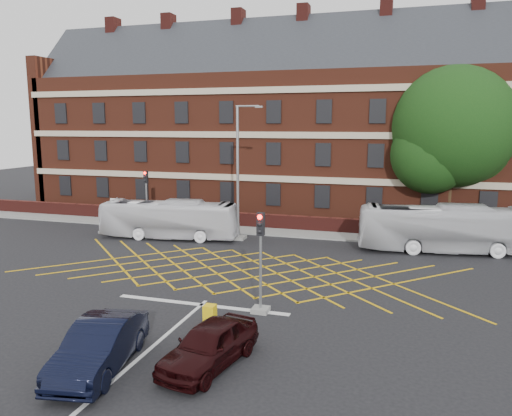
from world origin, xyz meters
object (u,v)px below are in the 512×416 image
(traffic_light_far, at_px, (147,203))
(bus_left, at_px, (169,219))
(car_maroon, at_px, (209,345))
(car_navy, at_px, (99,346))
(street_lamp, at_px, (239,194))
(traffic_light_near, at_px, (261,272))
(direction_signs, at_px, (117,208))
(deciduous_tree, at_px, (452,135))
(utility_cabinet, at_px, (210,316))
(bus_right, at_px, (446,229))

(traffic_light_far, bearing_deg, bus_left, -43.79)
(car_maroon, distance_m, traffic_light_far, 24.20)
(car_navy, distance_m, street_lamp, 19.06)
(traffic_light_near, distance_m, direction_signs, 21.46)
(traffic_light_near, bearing_deg, bus_left, 131.25)
(deciduous_tree, bearing_deg, car_maroon, -109.53)
(traffic_light_far, distance_m, utility_cabinet, 21.01)
(bus_right, relative_size, traffic_light_far, 2.47)
(traffic_light_near, bearing_deg, utility_cabinet, -127.03)
(bus_left, bearing_deg, bus_right, -91.32)
(car_navy, relative_size, utility_cabinet, 5.61)
(car_navy, distance_m, direction_signs, 24.04)
(car_maroon, xyz_separation_m, utility_cabinet, (-1.24, 3.04, -0.30))
(bus_right, bearing_deg, street_lamp, 83.86)
(car_maroon, bearing_deg, utility_cabinet, 123.56)
(traffic_light_far, bearing_deg, bus_right, -5.21)
(traffic_light_near, xyz_separation_m, direction_signs, (-15.99, 14.30, -0.39))
(bus_left, relative_size, deciduous_tree, 0.80)
(traffic_light_near, bearing_deg, bus_right, 58.29)
(utility_cabinet, bearing_deg, traffic_light_near, 52.97)
(street_lamp, height_order, direction_signs, street_lamp)
(car_maroon, height_order, street_lamp, street_lamp)
(bus_left, distance_m, street_lamp, 5.18)
(bus_left, distance_m, traffic_light_far, 5.20)
(deciduous_tree, bearing_deg, traffic_light_near, -113.34)
(car_navy, bearing_deg, bus_right, 48.77)
(bus_left, xyz_separation_m, street_lamp, (4.73, 1.13, 1.80))
(bus_left, relative_size, bus_right, 0.91)
(direction_signs, bearing_deg, bus_right, -3.01)
(traffic_light_far, bearing_deg, direction_signs, -161.95)
(car_navy, distance_m, deciduous_tree, 29.58)
(traffic_light_far, bearing_deg, street_lamp, -16.16)
(direction_signs, bearing_deg, car_navy, -58.84)
(bus_right, xyz_separation_m, car_navy, (-11.61, -19.30, -0.68))
(bus_left, relative_size, utility_cabinet, 11.21)
(bus_left, distance_m, car_maroon, 19.15)
(car_navy, bearing_deg, street_lamp, 85.07)
(car_maroon, distance_m, direction_signs, 24.93)
(car_maroon, bearing_deg, bus_left, 132.13)
(car_navy, xyz_separation_m, deciduous_tree, (12.17, 26.22, 6.24))
(car_navy, relative_size, car_maroon, 1.12)
(bus_right, relative_size, car_maroon, 2.47)
(direction_signs, distance_m, utility_cabinet, 21.82)
(utility_cabinet, bearing_deg, car_maroon, -67.84)
(car_maroon, distance_m, utility_cabinet, 3.30)
(bus_left, height_order, street_lamp, street_lamp)
(car_maroon, height_order, direction_signs, direction_signs)
(bus_right, xyz_separation_m, deciduous_tree, (0.56, 6.92, 5.56))
(traffic_light_near, bearing_deg, direction_signs, 138.20)
(bus_left, height_order, car_navy, bus_left)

